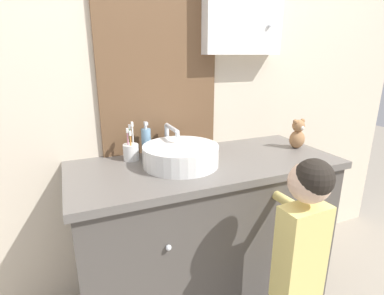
{
  "coord_description": "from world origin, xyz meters",
  "views": [
    {
      "loc": [
        -0.61,
        -0.94,
        1.33
      ],
      "look_at": [
        -0.1,
        0.27,
        0.93
      ],
      "focal_mm": 28.0,
      "sensor_mm": 36.0,
      "label": 1
    }
  ],
  "objects_px": {
    "toothbrush_holder": "(131,151)",
    "soap_dispenser": "(146,142)",
    "child_figure": "(300,253)",
    "sink_basin": "(181,155)",
    "teddy_bear": "(298,134)"
  },
  "relations": [
    {
      "from": "teddy_bear",
      "to": "toothbrush_holder",
      "type": "bearing_deg",
      "value": 169.72
    },
    {
      "from": "toothbrush_holder",
      "to": "soap_dispenser",
      "type": "height_order",
      "value": "toothbrush_holder"
    },
    {
      "from": "toothbrush_holder",
      "to": "child_figure",
      "type": "relative_size",
      "value": 0.2
    },
    {
      "from": "child_figure",
      "to": "teddy_bear",
      "type": "relative_size",
      "value": 5.9
    },
    {
      "from": "toothbrush_holder",
      "to": "teddy_bear",
      "type": "distance_m",
      "value": 0.92
    },
    {
      "from": "toothbrush_holder",
      "to": "child_figure",
      "type": "height_order",
      "value": "toothbrush_holder"
    },
    {
      "from": "toothbrush_holder",
      "to": "child_figure",
      "type": "distance_m",
      "value": 0.89
    },
    {
      "from": "sink_basin",
      "to": "teddy_bear",
      "type": "relative_size",
      "value": 2.48
    },
    {
      "from": "soap_dispenser",
      "to": "toothbrush_holder",
      "type": "bearing_deg",
      "value": -160.64
    },
    {
      "from": "child_figure",
      "to": "soap_dispenser",
      "type": "bearing_deg",
      "value": 120.86
    },
    {
      "from": "toothbrush_holder",
      "to": "soap_dispenser",
      "type": "bearing_deg",
      "value": 19.36
    },
    {
      "from": "child_figure",
      "to": "teddy_bear",
      "type": "bearing_deg",
      "value": 52.01
    },
    {
      "from": "child_figure",
      "to": "teddy_bear",
      "type": "xyz_separation_m",
      "value": [
        0.4,
        0.51,
        0.32
      ]
    },
    {
      "from": "soap_dispenser",
      "to": "teddy_bear",
      "type": "relative_size",
      "value": 1.09
    },
    {
      "from": "sink_basin",
      "to": "teddy_bear",
      "type": "xyz_separation_m",
      "value": [
        0.7,
        -0.0,
        0.03
      ]
    }
  ]
}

